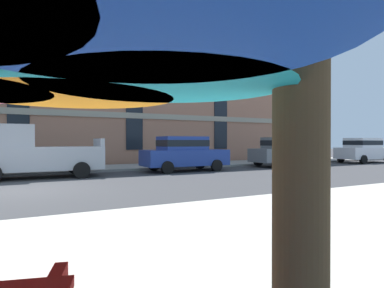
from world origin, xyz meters
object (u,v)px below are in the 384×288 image
(sedan_blue, at_px, (184,153))
(sedan_white, at_px, (364,150))
(pickup_silver, at_px, (32,154))
(sedan_gray, at_px, (284,151))

(sedan_blue, height_order, sedan_white, same)
(sedan_blue, bearing_deg, pickup_silver, 180.00)
(sedan_gray, height_order, sedan_white, same)
(pickup_silver, distance_m, sedan_gray, 13.88)
(sedan_gray, relative_size, sedan_white, 1.00)
(pickup_silver, bearing_deg, sedan_blue, -0.00)
(pickup_silver, height_order, sedan_white, pickup_silver)
(sedan_blue, distance_m, sedan_white, 14.49)
(sedan_blue, bearing_deg, sedan_gray, 0.00)
(sedan_blue, distance_m, sedan_gray, 6.87)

